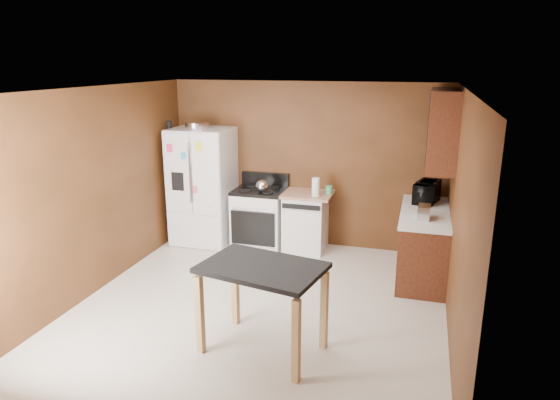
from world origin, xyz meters
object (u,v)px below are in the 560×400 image
at_px(dishwasher, 306,221).
at_px(island, 262,280).
at_px(toaster, 424,212).
at_px(pen_cup, 169,125).
at_px(green_canister, 329,190).
at_px(kettle, 262,186).
at_px(microwave, 427,193).
at_px(refrigerator, 203,186).
at_px(paper_towel, 316,187).
at_px(gas_range, 260,217).
at_px(roasting_pan, 197,125).

distance_m(dishwasher, island, 2.83).
height_order(toaster, dishwasher, toaster).
relative_size(pen_cup, green_canister, 0.94).
height_order(kettle, island, kettle).
relative_size(toaster, microwave, 0.49).
relative_size(pen_cup, kettle, 0.59).
distance_m(kettle, green_canister, 0.99).
relative_size(pen_cup, toaster, 0.47).
height_order(pen_cup, dishwasher, pen_cup).
bearing_deg(pen_cup, refrigerator, 15.58).
bearing_deg(green_canister, refrigerator, -175.85).
xyz_separation_m(green_canister, refrigerator, (-1.96, -0.14, -0.05)).
height_order(kettle, paper_towel, paper_towel).
height_order(refrigerator, dishwasher, refrigerator).
height_order(kettle, toaster, kettle).
relative_size(toaster, gas_range, 0.22).
distance_m(roasting_pan, dishwasher, 2.18).
relative_size(green_canister, toaster, 0.50).
xyz_separation_m(roasting_pan, microwave, (3.39, 0.02, -0.81)).
distance_m(green_canister, microwave, 1.40).
bearing_deg(microwave, refrigerator, 106.91).
bearing_deg(refrigerator, green_canister, 4.15).
xyz_separation_m(pen_cup, microwave, (3.80, 0.15, -0.82)).
relative_size(paper_towel, microwave, 0.55).
bearing_deg(paper_towel, toaster, -25.46).
relative_size(pen_cup, island, 0.09).
distance_m(green_canister, gas_range, 1.16).
distance_m(microwave, dishwasher, 1.82).
bearing_deg(green_canister, pen_cup, -173.64).
distance_m(roasting_pan, pen_cup, 0.43).
bearing_deg(refrigerator, microwave, 0.34).
distance_m(pen_cup, dishwasher, 2.52).
bearing_deg(green_canister, island, -92.05).
bearing_deg(pen_cup, kettle, 1.54).
bearing_deg(kettle, microwave, 2.62).
distance_m(roasting_pan, toaster, 3.56).
relative_size(roasting_pan, green_canister, 3.12).
height_order(kettle, gas_range, gas_range).
bearing_deg(refrigerator, pen_cup, -164.42).
bearing_deg(green_canister, kettle, -166.54).
bearing_deg(microwave, pen_cup, 108.77).
bearing_deg(roasting_pan, dishwasher, 3.06).
xyz_separation_m(pen_cup, toaster, (3.78, -0.63, -0.87)).
distance_m(refrigerator, gas_range, 1.01).
distance_m(green_canister, toaster, 1.64).
xyz_separation_m(paper_towel, island, (0.05, -2.68, -0.26)).
bearing_deg(pen_cup, green_canister, 6.36).
bearing_deg(green_canister, gas_range, -175.55).
xyz_separation_m(pen_cup, refrigerator, (0.45, 0.13, -0.96)).
relative_size(gas_range, dishwasher, 1.24).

